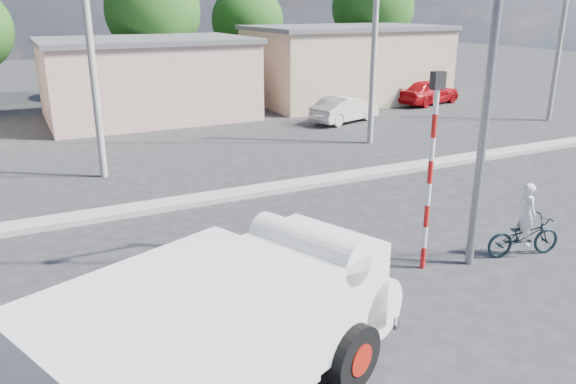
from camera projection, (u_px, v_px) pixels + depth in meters
name	position (u px, v px, depth m)	size (l,w,h in m)	color
ground_plane	(335.00, 337.00, 10.00)	(120.00, 120.00, 0.00)	#272729
median	(196.00, 200.00, 16.76)	(40.00, 0.80, 0.16)	#99968E
truck	(235.00, 327.00, 7.90)	(6.12, 4.05, 2.38)	black
bicycle	(523.00, 236.00, 13.13)	(0.64, 1.83, 0.96)	black
cyclist	(525.00, 226.00, 13.05)	(0.54, 0.35, 1.48)	white
car_cream	(345.00, 109.00, 28.07)	(1.36, 3.91, 1.29)	beige
car_red	(427.00, 91.00, 33.11)	(1.81, 4.50, 1.53)	#A9080D
traffic_pole	(432.00, 156.00, 11.81)	(0.28, 0.18, 4.36)	red
streetlight	(488.00, 40.00, 11.20)	(2.34, 0.22, 9.00)	slate
building_row	(129.00, 77.00, 28.43)	(37.80, 7.30, 4.44)	beige
tree_row	(147.00, 15.00, 34.12)	(43.62, 7.43, 8.42)	#38281E
utility_poles	(243.00, 50.00, 20.26)	(35.40, 0.24, 8.00)	#99968E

